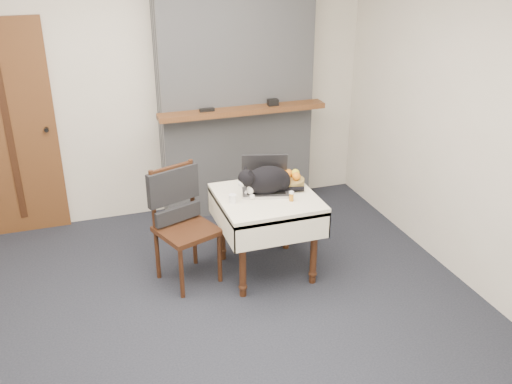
% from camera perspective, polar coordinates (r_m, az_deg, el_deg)
% --- Properties ---
extents(ground, '(4.50, 4.50, 0.00)m').
position_cam_1_polar(ground, '(4.33, -6.29, -13.08)').
color(ground, black).
rests_on(ground, ground).
extents(room_shell, '(4.52, 4.01, 2.61)m').
position_cam_1_polar(room_shell, '(3.99, -8.97, 11.67)').
color(room_shell, beige).
rests_on(room_shell, ground).
extents(door, '(0.82, 0.10, 2.00)m').
position_cam_1_polar(door, '(5.62, -23.46, 5.56)').
color(door, brown).
rests_on(door, ground).
extents(chimney, '(1.62, 0.48, 2.60)m').
position_cam_1_polar(chimney, '(5.61, -2.06, 10.70)').
color(chimney, gray).
rests_on(chimney, ground).
extents(side_table, '(0.78, 0.78, 0.70)m').
position_cam_1_polar(side_table, '(4.64, 1.05, -1.63)').
color(side_table, '#371C0F').
rests_on(side_table, ground).
extents(laptop, '(0.45, 0.41, 0.28)m').
position_cam_1_polar(laptop, '(4.68, 0.92, 1.04)').
color(laptop, '#B7B7BC').
rests_on(laptop, side_table).
extents(cat, '(0.56, 0.27, 0.27)m').
position_cam_1_polar(cat, '(4.59, 1.20, 1.18)').
color(cat, black).
rests_on(cat, side_table).
extents(cream_jar, '(0.06, 0.06, 0.07)m').
position_cam_1_polar(cream_jar, '(4.46, -2.36, -0.67)').
color(cream_jar, white).
rests_on(cream_jar, side_table).
extents(pill_bottle, '(0.04, 0.04, 0.08)m').
position_cam_1_polar(pill_bottle, '(4.49, 3.56, -0.41)').
color(pill_bottle, '#B46E16').
rests_on(pill_bottle, side_table).
extents(fruit_basket, '(0.24, 0.24, 0.13)m').
position_cam_1_polar(fruit_basket, '(4.76, 3.43, 1.20)').
color(fruit_basket, olive).
rests_on(fruit_basket, side_table).
extents(desk_clutter, '(0.11, 0.09, 0.01)m').
position_cam_1_polar(desk_clutter, '(4.71, 2.87, 0.28)').
color(desk_clutter, black).
rests_on(desk_clutter, side_table).
extents(chair, '(0.56, 0.55, 0.97)m').
position_cam_1_polar(chair, '(4.61, -7.69, -1.66)').
color(chair, '#371C0F').
rests_on(chair, ground).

